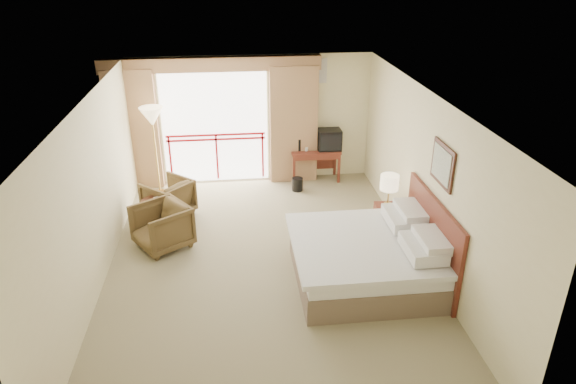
{
  "coord_description": "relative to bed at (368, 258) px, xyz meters",
  "views": [
    {
      "loc": [
        -0.45,
        -7.01,
        4.55
      ],
      "look_at": [
        0.4,
        0.4,
        1.07
      ],
      "focal_mm": 32.0,
      "sensor_mm": 36.0,
      "label": 1
    }
  ],
  "objects": [
    {
      "name": "floor",
      "position": [
        -1.5,
        0.6,
        -0.38
      ],
      "size": [
        7.0,
        7.0,
        0.0
      ],
      "primitive_type": "plane",
      "color": "#887E5C",
      "rests_on": "ground"
    },
    {
      "name": "ceiling",
      "position": [
        -1.5,
        0.6,
        2.32
      ],
      "size": [
        7.0,
        7.0,
        0.0
      ],
      "primitive_type": "plane",
      "rotation": [
        3.14,
        0.0,
        0.0
      ],
      "color": "white",
      "rests_on": "wall_back"
    },
    {
      "name": "wall_back",
      "position": [
        -1.5,
        4.1,
        0.97
      ],
      "size": [
        5.0,
        0.0,
        5.0
      ],
      "primitive_type": "plane",
      "rotation": [
        1.57,
        0.0,
        0.0
      ],
      "color": "beige",
      "rests_on": "ground"
    },
    {
      "name": "wall_front",
      "position": [
        -1.5,
        -2.9,
        0.97
      ],
      "size": [
        5.0,
        0.0,
        5.0
      ],
      "primitive_type": "plane",
      "rotation": [
        -1.57,
        0.0,
        0.0
      ],
      "color": "beige",
      "rests_on": "ground"
    },
    {
      "name": "wall_left",
      "position": [
        -4.0,
        0.6,
        0.97
      ],
      "size": [
        0.0,
        7.0,
        7.0
      ],
      "primitive_type": "plane",
      "rotation": [
        1.57,
        0.0,
        1.57
      ],
      "color": "beige",
      "rests_on": "ground"
    },
    {
      "name": "wall_right",
      "position": [
        1.0,
        0.6,
        0.97
      ],
      "size": [
        0.0,
        7.0,
        7.0
      ],
      "primitive_type": "plane",
      "rotation": [
        1.57,
        0.0,
        -1.57
      ],
      "color": "beige",
      "rests_on": "ground"
    },
    {
      "name": "balcony_door",
      "position": [
        -2.3,
        4.08,
        0.82
      ],
      "size": [
        2.4,
        0.0,
        2.4
      ],
      "primitive_type": "plane",
      "rotation": [
        1.57,
        0.0,
        0.0
      ],
      "color": "white",
      "rests_on": "wall_back"
    },
    {
      "name": "balcony_railing",
      "position": [
        -2.3,
        4.06,
        0.44
      ],
      "size": [
        2.09,
        0.03,
        1.02
      ],
      "color": "#A40E16",
      "rests_on": "wall_back"
    },
    {
      "name": "curtain_left",
      "position": [
        -3.95,
        3.95,
        0.87
      ],
      "size": [
        1.0,
        0.26,
        2.5
      ],
      "primitive_type": "cube",
      "color": "#906543",
      "rests_on": "wall_back"
    },
    {
      "name": "curtain_right",
      "position": [
        -0.65,
        3.95,
        0.87
      ],
      "size": [
        1.0,
        0.26,
        2.5
      ],
      "primitive_type": "cube",
      "color": "#906543",
      "rests_on": "wall_back"
    },
    {
      "name": "valance",
      "position": [
        -2.3,
        3.98,
        2.17
      ],
      "size": [
        4.4,
        0.22,
        0.28
      ],
      "primitive_type": "cube",
      "color": "#906543",
      "rests_on": "wall_back"
    },
    {
      "name": "hvac_vent",
      "position": [
        -0.2,
        4.07,
        1.97
      ],
      "size": [
        0.5,
        0.04,
        0.5
      ],
      "primitive_type": "cube",
      "color": "silver",
      "rests_on": "wall_back"
    },
    {
      "name": "bed",
      "position": [
        0.0,
        0.0,
        0.0
      ],
      "size": [
        2.13,
        2.06,
        0.97
      ],
      "color": "brown",
      "rests_on": "floor"
    },
    {
      "name": "headboard",
      "position": [
        0.96,
        0.0,
        0.27
      ],
      "size": [
        0.06,
        2.1,
        1.3
      ],
      "primitive_type": "cube",
      "color": "#592119",
      "rests_on": "wall_right"
    },
    {
      "name": "framed_art",
      "position": [
        0.97,
        0.0,
        1.47
      ],
      "size": [
        0.04,
        0.72,
        0.6
      ],
      "color": "black",
      "rests_on": "wall_right"
    },
    {
      "name": "nightstand",
      "position": [
        0.66,
        1.23,
        -0.09
      ],
      "size": [
        0.44,
        0.51,
        0.58
      ],
      "primitive_type": "cube",
      "rotation": [
        0.0,
        0.0,
        -0.08
      ],
      "color": "#592119",
      "rests_on": "floor"
    },
    {
      "name": "table_lamp",
      "position": [
        0.66,
        1.28,
        0.64
      ],
      "size": [
        0.32,
        0.32,
        0.56
      ],
      "rotation": [
        0.0,
        0.0,
        0.36
      ],
      "color": "tan",
      "rests_on": "nightstand"
    },
    {
      "name": "phone",
      "position": [
        0.61,
        1.08,
        0.24
      ],
      "size": [
        0.18,
        0.16,
        0.07
      ],
      "primitive_type": "cube",
      "rotation": [
        0.0,
        0.0,
        -0.21
      ],
      "color": "black",
      "rests_on": "nightstand"
    },
    {
      "name": "desk",
      "position": [
        -0.18,
        3.92,
        0.17
      ],
      "size": [
        1.06,
        0.51,
        0.7
      ],
      "rotation": [
        0.0,
        0.0,
        -0.04
      ],
      "color": "#592119",
      "rests_on": "floor"
    },
    {
      "name": "tv",
      "position": [
        0.12,
        3.87,
        0.54
      ],
      "size": [
        0.49,
        0.39,
        0.45
      ],
      "rotation": [
        0.0,
        0.0,
        0.26
      ],
      "color": "black",
      "rests_on": "desk"
    },
    {
      "name": "coffee_maker",
      "position": [
        -0.53,
        3.87,
        0.45
      ],
      "size": [
        0.13,
        0.13,
        0.26
      ],
      "primitive_type": "cylinder",
      "rotation": [
        0.0,
        0.0,
        0.04
      ],
      "color": "black",
      "rests_on": "desk"
    },
    {
      "name": "cup",
      "position": [
        -0.38,
        3.82,
        0.36
      ],
      "size": [
        0.06,
        0.06,
        0.09
      ],
      "primitive_type": "cylinder",
      "rotation": [
        0.0,
        0.0,
        -0.03
      ],
      "color": "white",
      "rests_on": "desk"
    },
    {
      "name": "wastebasket",
      "position": [
        -0.63,
        3.34,
        -0.24
      ],
      "size": [
        0.25,
        0.25,
        0.28
      ],
      "primitive_type": "cylinder",
      "rotation": [
        0.0,
        0.0,
        -0.14
      ],
      "color": "black",
      "rests_on": "floor"
    },
    {
      "name": "armchair_far",
      "position": [
        -3.21,
        2.51,
        -0.38
      ],
      "size": [
        1.1,
        1.1,
        0.72
      ],
      "primitive_type": "imported",
      "rotation": [
        0.0,
        0.0,
        -2.31
      ],
      "color": "#4C3920",
      "rests_on": "floor"
    },
    {
      "name": "armchair_near",
      "position": [
        -3.2,
        1.34,
        -0.38
      ],
      "size": [
        1.15,
        1.15,
        0.76
      ],
      "primitive_type": "imported",
      "rotation": [
        0.0,
        0.0,
        -0.97
      ],
      "color": "#4C3920",
      "rests_on": "floor"
    },
    {
      "name": "side_table",
      "position": [
        -3.38,
        2.02,
        -0.0
      ],
      "size": [
        0.5,
        0.5,
        0.54
      ],
      "rotation": [
        0.0,
        0.0,
        -0.3
      ],
      "color": "black",
      "rests_on": "floor"
    },
    {
      "name": "book",
      "position": [
        -3.38,
        2.02,
        0.17
      ],
      "size": [
        0.22,
        0.25,
        0.02
      ],
      "primitive_type": "imported",
      "rotation": [
        0.0,
        0.0,
        0.37
      ],
      "color": "white",
      "rests_on": "side_table"
    },
    {
      "name": "floor_lamp",
      "position": [
        -3.49,
        3.53,
        1.2
      ],
      "size": [
        0.47,
        0.47,
        1.84
      ],
      "rotation": [
        0.0,
        0.0,
        0.08
      ],
      "color": "tan",
      "rests_on": "floor"
    }
  ]
}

